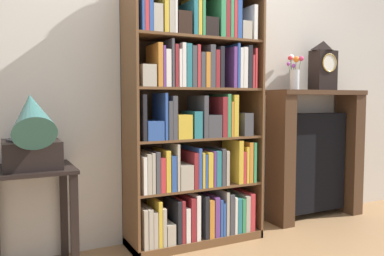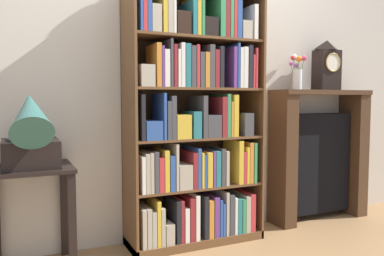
{
  "view_description": "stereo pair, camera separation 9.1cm",
  "coord_description": "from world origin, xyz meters",
  "px_view_note": "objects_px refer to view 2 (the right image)",
  "views": [
    {
      "loc": [
        -1.29,
        -2.46,
        1.06
      ],
      "look_at": [
        -0.02,
        0.08,
        0.85
      ],
      "focal_mm": 36.7,
      "sensor_mm": 36.0,
      "label": 1
    },
    {
      "loc": [
        -1.21,
        -2.5,
        1.06
      ],
      "look_at": [
        -0.02,
        0.08,
        0.85
      ],
      "focal_mm": 36.7,
      "sensor_mm": 36.0,
      "label": 2
    }
  ],
  "objects_px": {
    "gramophone": "(31,133)",
    "bookshelf": "(194,126)",
    "fireplace_mantel": "(318,156)",
    "flower_vase": "(297,73)",
    "mantel_clock": "(327,65)",
    "side_table_left": "(32,195)"
  },
  "relations": [
    {
      "from": "flower_vase",
      "to": "fireplace_mantel",
      "type": "bearing_deg",
      "value": 1.72
    },
    {
      "from": "gramophone",
      "to": "mantel_clock",
      "type": "distance_m",
      "value": 2.45
    },
    {
      "from": "gramophone",
      "to": "bookshelf",
      "type": "bearing_deg",
      "value": 5.62
    },
    {
      "from": "flower_vase",
      "to": "side_table_left",
      "type": "bearing_deg",
      "value": -177.14
    },
    {
      "from": "gramophone",
      "to": "side_table_left",
      "type": "bearing_deg",
      "value": 90.0
    },
    {
      "from": "bookshelf",
      "to": "fireplace_mantel",
      "type": "bearing_deg",
      "value": 3.38
    },
    {
      "from": "flower_vase",
      "to": "gramophone",
      "type": "bearing_deg",
      "value": -175.23
    },
    {
      "from": "mantel_clock",
      "to": "flower_vase",
      "type": "bearing_deg",
      "value": 177.0
    },
    {
      "from": "side_table_left",
      "to": "fireplace_mantel",
      "type": "relative_size",
      "value": 0.57
    },
    {
      "from": "bookshelf",
      "to": "gramophone",
      "type": "relative_size",
      "value": 3.49
    },
    {
      "from": "gramophone",
      "to": "fireplace_mantel",
      "type": "relative_size",
      "value": 0.47
    },
    {
      "from": "side_table_left",
      "to": "flower_vase",
      "type": "relative_size",
      "value": 2.13
    },
    {
      "from": "mantel_clock",
      "to": "flower_vase",
      "type": "relative_size",
      "value": 1.4
    },
    {
      "from": "gramophone",
      "to": "flower_vase",
      "type": "xyz_separation_m",
      "value": [
        2.09,
        0.17,
        0.42
      ]
    },
    {
      "from": "gramophone",
      "to": "fireplace_mantel",
      "type": "distance_m",
      "value": 2.37
    },
    {
      "from": "gramophone",
      "to": "flower_vase",
      "type": "distance_m",
      "value": 2.14
    },
    {
      "from": "fireplace_mantel",
      "to": "flower_vase",
      "type": "bearing_deg",
      "value": -178.28
    },
    {
      "from": "side_table_left",
      "to": "mantel_clock",
      "type": "distance_m",
      "value": 2.55
    },
    {
      "from": "bookshelf",
      "to": "mantel_clock",
      "type": "relative_size",
      "value": 4.3
    },
    {
      "from": "mantel_clock",
      "to": "bookshelf",
      "type": "bearing_deg",
      "value": -177.81
    },
    {
      "from": "bookshelf",
      "to": "gramophone",
      "type": "distance_m",
      "value": 1.11
    },
    {
      "from": "bookshelf",
      "to": "flower_vase",
      "type": "height_order",
      "value": "bookshelf"
    }
  ]
}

